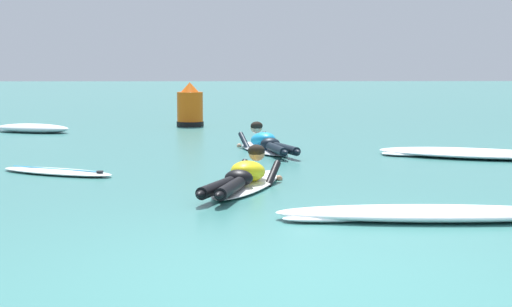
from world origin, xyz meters
TOP-DOWN VIEW (x-y plane):
  - ground_plane at (0.00, 10.00)m, footprint 120.00×120.00m
  - surfer_near at (-0.43, 3.75)m, footprint 1.16×2.57m
  - surfer_far at (-0.01, 7.77)m, footprint 1.07×2.54m
  - drifting_surfboard at (-2.98, 5.13)m, footprint 1.83×1.24m
  - whitewater_front at (1.34, 1.84)m, footprint 3.01×0.75m
  - whitewater_mid_right at (3.31, 6.94)m, footprint 3.19×2.15m
  - whitewater_far_band at (-5.06, 11.82)m, footprint 1.92×1.23m
  - channel_marker_buoy at (-1.64, 13.50)m, footprint 0.67×0.67m

SIDE VIEW (x-z plane):
  - ground_plane at x=0.00m, z-range 0.00..0.00m
  - drifting_surfboard at x=-2.98m, z-range -0.05..0.11m
  - whitewater_mid_right at x=3.31m, z-range 0.00..0.13m
  - whitewater_front at x=1.34m, z-range 0.00..0.13m
  - whitewater_far_band at x=-5.06m, z-range -0.01..0.19m
  - surfer_near at x=-0.43m, z-range -0.13..0.40m
  - surfer_far at x=-0.01m, z-range -0.13..0.41m
  - channel_marker_buoy at x=-1.64m, z-range -0.11..0.98m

